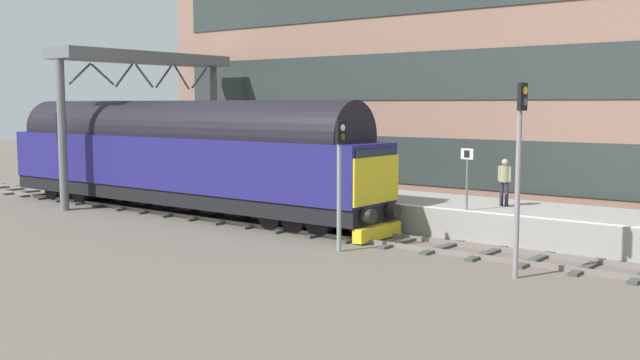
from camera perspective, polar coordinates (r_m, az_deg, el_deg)
ground_plane at (r=26.37m, az=-0.61°, el=-4.00°), size 140.00×140.00×0.00m
track_main at (r=26.36m, az=-0.61°, el=-3.88°), size 2.50×60.00×0.15m
station_platform at (r=29.17m, az=3.79°, el=-2.06°), size 4.00×44.00×1.01m
diesel_locomotive at (r=31.03m, az=-11.07°, el=2.02°), size 2.74×20.25×4.68m
signal_post_near at (r=19.59m, az=15.19°, el=1.56°), size 0.44×0.22×5.08m
signal_post_mid at (r=22.46m, az=1.54°, el=0.79°), size 0.44×0.22×4.03m
signal_post_far at (r=33.38m, az=-19.42°, el=2.47°), size 0.44×0.22×4.17m
platform_number_sign at (r=24.93m, az=11.34°, el=0.80°), size 0.10×0.44×2.06m
waiting_passenger at (r=26.28m, az=14.13°, el=0.17°), size 0.38×0.51×1.64m
overhead_footbridge at (r=35.75m, az=-13.48°, el=8.36°), size 9.30×2.00×6.95m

